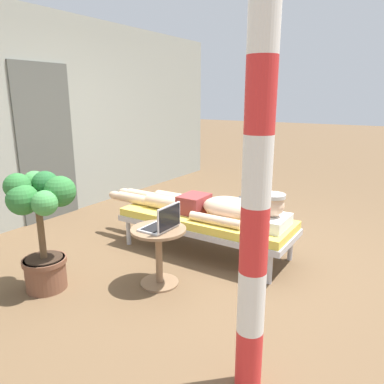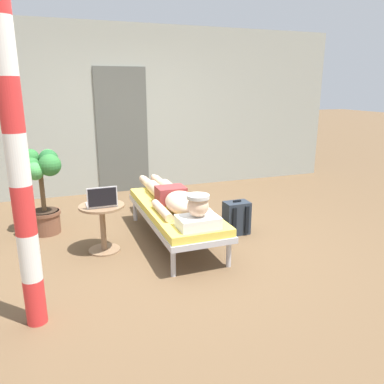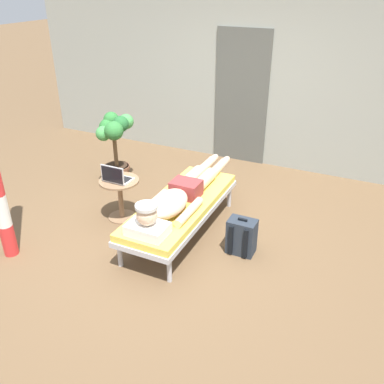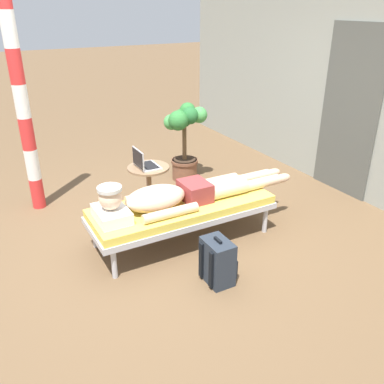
{
  "view_description": "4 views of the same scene",
  "coord_description": "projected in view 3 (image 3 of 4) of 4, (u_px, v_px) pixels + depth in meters",
  "views": [
    {
      "loc": [
        -3.06,
        -1.67,
        1.62
      ],
      "look_at": [
        0.16,
        0.38,
        0.62
      ],
      "focal_mm": 34.21,
      "sensor_mm": 36.0,
      "label": 1
    },
    {
      "loc": [
        -1.18,
        -3.79,
        1.75
      ],
      "look_at": [
        0.28,
        0.09,
        0.59
      ],
      "focal_mm": 35.67,
      "sensor_mm": 36.0,
      "label": 2
    },
    {
      "loc": [
        1.96,
        -3.49,
        2.71
      ],
      "look_at": [
        0.23,
        0.19,
        0.56
      ],
      "focal_mm": 38.66,
      "sensor_mm": 36.0,
      "label": 3
    },
    {
      "loc": [
        3.35,
        -1.51,
        2.23
      ],
      "look_at": [
        0.26,
        0.19,
        0.6
      ],
      "focal_mm": 38.44,
      "sensor_mm": 36.0,
      "label": 4
    }
  ],
  "objects": [
    {
      "name": "house_wall_back",
      "position": [
        253.0,
        76.0,
        6.23
      ],
      "size": [
        7.6,
        0.2,
        2.7
      ],
      "primitive_type": "cube",
      "color": "#999E93",
      "rests_on": "ground"
    },
    {
      "name": "house_door_panel",
      "position": [
        241.0,
        98.0,
        6.35
      ],
      "size": [
        0.84,
        0.03,
        2.04
      ],
      "primitive_type": "cube",
      "color": "#545651",
      "rests_on": "ground"
    },
    {
      "name": "ground_plane",
      "position": [
        167.0,
        238.0,
        4.79
      ],
      "size": [
        40.0,
        40.0,
        0.0
      ],
      "primitive_type": "plane",
      "color": "brown"
    },
    {
      "name": "potted_plant",
      "position": [
        115.0,
        144.0,
        5.74
      ],
      "size": [
        0.48,
        0.55,
        1.03
      ],
      "color": "brown",
      "rests_on": "ground"
    },
    {
      "name": "person_reclining",
      "position": [
        178.0,
        196.0,
        4.6
      ],
      "size": [
        0.53,
        2.17,
        0.33
      ],
      "color": "white",
      "rests_on": "lounge_chair"
    },
    {
      "name": "laptop",
      "position": [
        116.0,
        177.0,
        4.88
      ],
      "size": [
        0.31,
        0.24,
        0.23
      ],
      "color": "silver",
      "rests_on": "side_table"
    },
    {
      "name": "lounge_chair",
      "position": [
        181.0,
        207.0,
        4.73
      ],
      "size": [
        0.68,
        1.86,
        0.42
      ],
      "color": "#B7B7BC",
      "rests_on": "ground"
    },
    {
      "name": "backpack",
      "position": [
        242.0,
        237.0,
        4.46
      ],
      "size": [
        0.3,
        0.26,
        0.42
      ],
      "color": "#262D38",
      "rests_on": "ground"
    },
    {
      "name": "side_table",
      "position": [
        120.0,
        192.0,
        5.02
      ],
      "size": [
        0.48,
        0.48,
        0.52
      ],
      "color": "#8C6B4C",
      "rests_on": "ground"
    }
  ]
}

